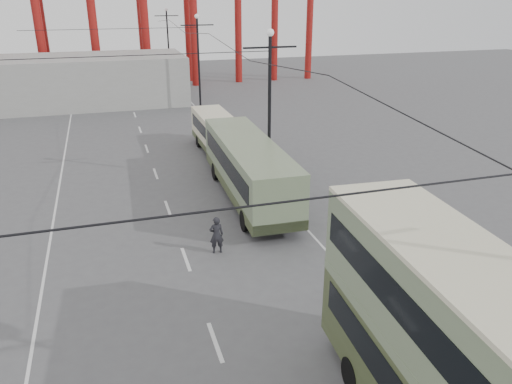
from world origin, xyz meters
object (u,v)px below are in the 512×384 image
object	(u,v)px
double_decker_bus	(462,363)
single_decker_green	(248,167)
single_decker_cream	(219,134)
pedestrian	(216,235)

from	to	relation	value
double_decker_bus	single_decker_green	size ratio (longest dim) A/B	0.89
double_decker_bus	single_decker_cream	distance (m)	27.15
double_decker_bus	pedestrian	bearing A→B (deg)	106.99
double_decker_bus	pedestrian	size ratio (longest dim) A/B	6.02
double_decker_bus	single_decker_green	world-z (taller)	double_decker_bus
single_decker_green	single_decker_cream	size ratio (longest dim) A/B	1.34
double_decker_bus	single_decker_green	bearing A→B (deg)	92.87
double_decker_bus	pedestrian	world-z (taller)	double_decker_bus
single_decker_cream	pedestrian	bearing A→B (deg)	-103.99
single_decker_cream	pedestrian	distance (m)	14.92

